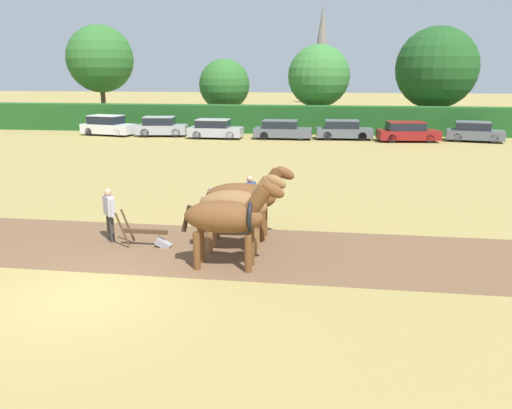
{
  "coord_description": "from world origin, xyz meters",
  "views": [
    {
      "loc": [
        5.21,
        -9.67,
        4.83
      ],
      "look_at": [
        3.23,
        4.29,
        1.1
      ],
      "focal_mm": 35.0,
      "sensor_mm": 36.0,
      "label": 1
    }
  ],
  "objects": [
    {
      "name": "plow",
      "position": [
        0.29,
        3.3,
        0.32
      ],
      "size": [
        1.56,
        0.46,
        1.13
      ],
      "rotation": [
        0.0,
        0.0,
        -0.0
      ],
      "color": "#4C331E",
      "rests_on": "ground"
    },
    {
      "name": "parked_car_left",
      "position": [
        -7.69,
        28.24,
        0.74
      ],
      "size": [
        4.08,
        2.25,
        1.53
      ],
      "rotation": [
        0.0,
        0.0,
        0.14
      ],
      "color": "#9E9EA8",
      "rests_on": "ground"
    },
    {
      "name": "tree_left",
      "position": [
        -4.2,
        36.17,
        3.77
      ],
      "size": [
        4.62,
        4.62,
        6.09
      ],
      "color": "#423323",
      "rests_on": "ground"
    },
    {
      "name": "parked_car_far_left",
      "position": [
        -12.09,
        28.2,
        0.76
      ],
      "size": [
        4.47,
        2.54,
        1.59
      ],
      "rotation": [
        0.0,
        0.0,
        -0.2
      ],
      "color": "silver",
      "rests_on": "ground"
    },
    {
      "name": "ground_plane",
      "position": [
        0.0,
        0.0,
        0.0
      ],
      "size": [
        240.0,
        240.0,
        0.0
      ],
      "primitive_type": "plane",
      "color": "#998447"
    },
    {
      "name": "hedgerow",
      "position": [
        0.0,
        31.89,
        1.12
      ],
      "size": [
        64.65,
        1.97,
        2.23
      ],
      "primitive_type": "cube",
      "color": "#1E511E",
      "rests_on": "ground"
    },
    {
      "name": "parked_car_center_left",
      "position": [
        -3.21,
        27.5,
        0.7
      ],
      "size": [
        4.07,
        1.86,
        1.45
      ],
      "rotation": [
        0.0,
        0.0,
        -0.01
      ],
      "color": "#A8A8B2",
      "rests_on": "ground"
    },
    {
      "name": "parked_car_center_right",
      "position": [
        6.43,
        28.32,
        0.69
      ],
      "size": [
        4.18,
        1.91,
        1.44
      ],
      "rotation": [
        0.0,
        0.0,
        0.04
      ],
      "color": "#565B66",
      "rests_on": "ground"
    },
    {
      "name": "draft_horse_lead_left",
      "position": [
        2.84,
        2.07,
        1.33
      ],
      "size": [
        2.69,
        0.87,
        2.34
      ],
      "rotation": [
        0.0,
        0.0,
        -0.0
      ],
      "color": "brown",
      "rests_on": "ground"
    },
    {
      "name": "draft_horse_trail_left",
      "position": [
        2.85,
        4.51,
        1.26
      ],
      "size": [
        2.8,
        0.9,
        2.29
      ],
      "rotation": [
        0.0,
        0.0,
        -0.0
      ],
      "color": "brown",
      "rests_on": "ground"
    },
    {
      "name": "farmer_at_plow",
      "position": [
        -1.01,
        3.62,
        0.92
      ],
      "size": [
        0.47,
        0.5,
        1.6
      ],
      "rotation": [
        0.0,
        0.0,
        0.75
      ],
      "color": "#38332D",
      "rests_on": "ground"
    },
    {
      "name": "parked_car_right",
      "position": [
        10.98,
        27.72,
        0.69
      ],
      "size": [
        4.49,
        2.3,
        1.43
      ],
      "rotation": [
        0.0,
        0.0,
        0.11
      ],
      "color": "maroon",
      "rests_on": "ground"
    },
    {
      "name": "plowed_furrow_strip",
      "position": [
        -0.83,
        3.31,
        0.0
      ],
      "size": [
        23.75,
        4.28,
        0.01
      ],
      "primitive_type": "cube",
      "rotation": [
        0.0,
        0.0,
        -0.0
      ],
      "color": "brown",
      "rests_on": "ground"
    },
    {
      "name": "draft_horse_lead_right",
      "position": [
        2.84,
        3.29,
        1.3
      ],
      "size": [
        2.57,
        0.94,
        2.29
      ],
      "rotation": [
        0.0,
        0.0,
        -0.0
      ],
      "color": "brown",
      "rests_on": "ground"
    },
    {
      "name": "farmer_beside_team",
      "position": [
        2.75,
        6.21,
        0.89
      ],
      "size": [
        0.39,
        0.57,
        1.55
      ],
      "rotation": [
        0.0,
        0.0,
        -0.48
      ],
      "color": "#28334C",
      "rests_on": "ground"
    },
    {
      "name": "parked_car_center",
      "position": [
        1.87,
        27.89,
        0.68
      ],
      "size": [
        4.31,
        1.73,
        1.41
      ],
      "rotation": [
        0.0,
        0.0,
        0.0
      ],
      "color": "#565B66",
      "rests_on": "ground"
    },
    {
      "name": "parked_car_far_right",
      "position": [
        15.78,
        28.42,
        0.69
      ],
      "size": [
        4.17,
        2.55,
        1.44
      ],
      "rotation": [
        0.0,
        0.0,
        -0.2
      ],
      "color": "#565B66",
      "rests_on": "ground"
    },
    {
      "name": "church_spire",
      "position": [
        3.93,
        73.76,
        7.97
      ],
      "size": [
        2.34,
        2.34,
        15.23
      ],
      "color": "gray",
      "rests_on": "ground"
    },
    {
      "name": "tree_far_left",
      "position": [
        -15.92,
        36.07,
        6.07
      ],
      "size": [
        6.13,
        6.13,
        9.14
      ],
      "color": "brown",
      "rests_on": "ground"
    },
    {
      "name": "tree_center_left",
      "position": [
        4.35,
        34.99,
        4.55
      ],
      "size": [
        5.33,
        5.33,
        7.22
      ],
      "color": "#423323",
      "rests_on": "ground"
    },
    {
      "name": "tree_center",
      "position": [
        14.15,
        35.46,
        5.21
      ],
      "size": [
        6.81,
        6.81,
        8.63
      ],
      "color": "#4C3823",
      "rests_on": "ground"
    }
  ]
}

